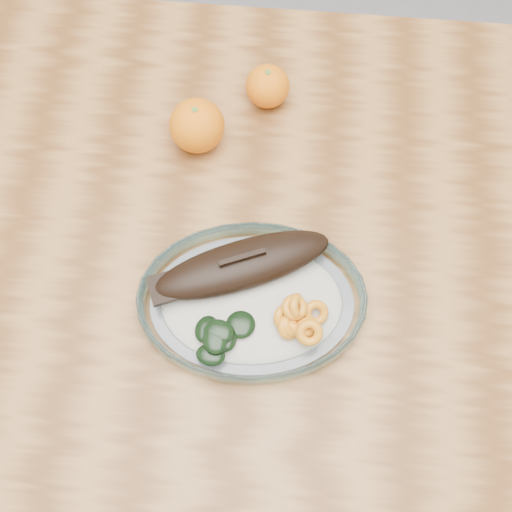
% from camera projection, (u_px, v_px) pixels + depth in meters
% --- Properties ---
extents(ground, '(3.00, 3.00, 0.00)m').
position_uv_depth(ground, '(209.00, 361.00, 1.56)').
color(ground, slate).
rests_on(ground, ground).
extents(dining_table, '(1.20, 0.80, 0.75)m').
position_uv_depth(dining_table, '(180.00, 259.00, 0.96)').
color(dining_table, brown).
rests_on(dining_table, ground).
extents(plated_meal, '(0.56, 0.56, 0.08)m').
position_uv_depth(plated_meal, '(252.00, 299.00, 0.81)').
color(plated_meal, white).
rests_on(plated_meal, dining_table).
extents(orange_left, '(0.08, 0.08, 0.08)m').
position_uv_depth(orange_left, '(197.00, 126.00, 0.88)').
color(orange_left, '#EA6004').
rests_on(orange_left, dining_table).
extents(orange_right, '(0.06, 0.06, 0.06)m').
position_uv_depth(orange_right, '(268.00, 86.00, 0.92)').
color(orange_right, '#EA6004').
rests_on(orange_right, dining_table).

